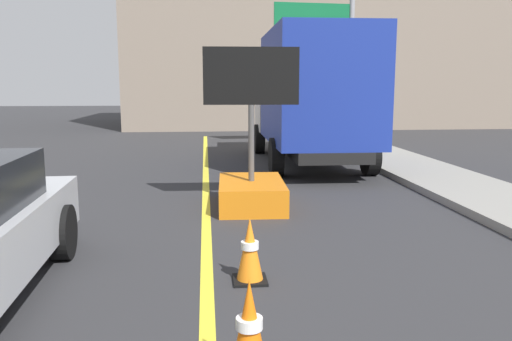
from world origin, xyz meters
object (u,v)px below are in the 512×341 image
box_truck (310,95)px  highway_guide_sign (329,46)px  traffic_cone_far_lane (250,250)px  arrow_board_trailer (251,179)px  traffic_cone_mid_lane (249,331)px

box_truck → highway_guide_sign: 4.72m
box_truck → traffic_cone_far_lane: size_ratio=9.49×
arrow_board_trailer → highway_guide_sign: size_ratio=0.54×
traffic_cone_mid_lane → arrow_board_trailer: bearing=84.7°
box_truck → traffic_cone_mid_lane: bearing=-103.8°
box_truck → traffic_cone_far_lane: bearing=-105.7°
box_truck → highway_guide_sign: highway_guide_sign is taller
arrow_board_trailer → highway_guide_sign: (3.45, 8.87, 2.94)m
arrow_board_trailer → traffic_cone_mid_lane: bearing=-95.3°
highway_guide_sign → traffic_cone_mid_lane: bearing=-105.5°
box_truck → highway_guide_sign: bearing=70.5°
arrow_board_trailer → traffic_cone_mid_lane: size_ratio=3.64×
arrow_board_trailer → traffic_cone_far_lane: arrow_board_trailer is taller
traffic_cone_far_lane → highway_guide_sign: bearing=73.0°
highway_guide_sign → traffic_cone_far_lane: 13.25m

